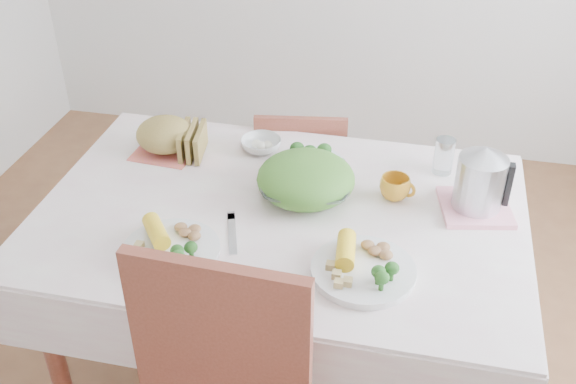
% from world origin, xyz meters
% --- Properties ---
extents(floor, '(3.60, 3.60, 0.00)m').
position_xyz_m(floor, '(0.00, 0.00, 0.00)').
color(floor, brown).
rests_on(floor, ground).
extents(dining_table, '(1.40, 0.90, 0.75)m').
position_xyz_m(dining_table, '(0.00, 0.00, 0.38)').
color(dining_table, brown).
rests_on(dining_table, floor).
extents(tablecloth, '(1.50, 1.00, 0.01)m').
position_xyz_m(tablecloth, '(0.00, 0.00, 0.76)').
color(tablecloth, white).
rests_on(tablecloth, dining_table).
extents(chair_far, '(0.42, 0.42, 0.81)m').
position_xyz_m(chair_far, '(-0.07, 0.68, 0.47)').
color(chair_far, brown).
rests_on(chair_far, floor).
extents(salad_bowl, '(0.33, 0.33, 0.07)m').
position_xyz_m(salad_bowl, '(0.06, 0.09, 0.80)').
color(salad_bowl, white).
rests_on(salad_bowl, tablecloth).
extents(dinner_plate_left, '(0.35, 0.35, 0.02)m').
position_xyz_m(dinner_plate_left, '(-0.25, -0.28, 0.77)').
color(dinner_plate_left, white).
rests_on(dinner_plate_left, tablecloth).
extents(dinner_plate_right, '(0.35, 0.35, 0.02)m').
position_xyz_m(dinner_plate_right, '(0.29, -0.24, 0.77)').
color(dinner_plate_right, white).
rests_on(dinner_plate_right, tablecloth).
extents(broccoli_plate, '(0.28, 0.28, 0.02)m').
position_xyz_m(broccoli_plate, '(0.04, 0.25, 0.77)').
color(broccoli_plate, beige).
rests_on(broccoli_plate, tablecloth).
extents(napkin, '(0.22, 0.22, 0.00)m').
position_xyz_m(napkin, '(-0.48, 0.27, 0.76)').
color(napkin, '#DE6557').
rests_on(napkin, tablecloth).
extents(bread_loaf, '(0.25, 0.25, 0.12)m').
position_xyz_m(bread_loaf, '(-0.48, 0.27, 0.82)').
color(bread_loaf, olive).
rests_on(bread_loaf, napkin).
extents(fruit_bowl, '(0.15, 0.15, 0.04)m').
position_xyz_m(fruit_bowl, '(-0.15, 0.34, 0.78)').
color(fruit_bowl, white).
rests_on(fruit_bowl, tablecloth).
extents(yellow_mug, '(0.12, 0.12, 0.08)m').
position_xyz_m(yellow_mug, '(0.34, 0.14, 0.80)').
color(yellow_mug, orange).
rests_on(yellow_mug, tablecloth).
extents(glass_tumbler, '(0.08, 0.08, 0.12)m').
position_xyz_m(glass_tumbler, '(0.48, 0.33, 0.83)').
color(glass_tumbler, white).
rests_on(glass_tumbler, tablecloth).
extents(pink_tray, '(0.25, 0.25, 0.02)m').
position_xyz_m(pink_tray, '(0.59, 0.14, 0.77)').
color(pink_tray, pink).
rests_on(pink_tray, tablecloth).
extents(electric_kettle, '(0.18, 0.18, 0.21)m').
position_xyz_m(electric_kettle, '(0.59, 0.14, 0.88)').
color(electric_kettle, '#B2B5BA').
rests_on(electric_kettle, pink_tray).
extents(fork_left, '(0.08, 0.20, 0.00)m').
position_xyz_m(fork_left, '(-0.11, -0.15, 0.76)').
color(fork_left, silver).
rests_on(fork_left, tablecloth).
extents(fork_right, '(0.03, 0.17, 0.00)m').
position_xyz_m(fork_right, '(0.23, -0.26, 0.76)').
color(fork_right, silver).
rests_on(fork_right, tablecloth).
extents(knife, '(0.18, 0.09, 0.00)m').
position_xyz_m(knife, '(0.10, -0.34, 0.76)').
color(knife, silver).
rests_on(knife, tablecloth).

